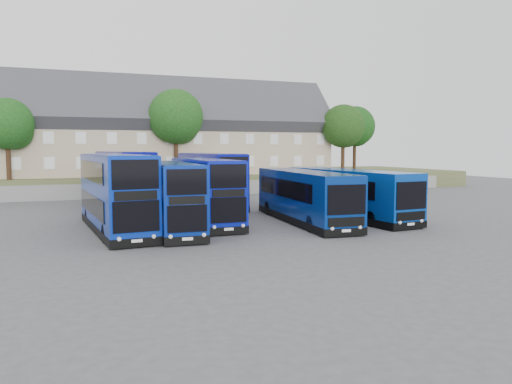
% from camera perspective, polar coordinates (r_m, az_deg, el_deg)
% --- Properties ---
extents(ground, '(120.00, 120.00, 0.00)m').
position_cam_1_polar(ground, '(28.93, -2.44, -4.84)').
color(ground, '#4C4C51').
rests_on(ground, ground).
extents(retaining_wall, '(70.00, 0.40, 1.50)m').
position_cam_1_polar(retaining_wall, '(52.00, -10.87, 0.28)').
color(retaining_wall, slate).
rests_on(retaining_wall, ground).
extents(earth_bank, '(80.00, 20.00, 2.00)m').
position_cam_1_polar(earth_bank, '(61.83, -12.50, 1.22)').
color(earth_bank, '#4F5932').
rests_on(earth_bank, ground).
extents(terrace_row, '(48.00, 10.40, 11.20)m').
position_cam_1_polar(terrace_row, '(57.38, -15.00, 6.48)').
color(terrace_row, tan).
rests_on(terrace_row, earth_bank).
extents(dd_front_left, '(3.54, 11.64, 4.56)m').
position_cam_1_polar(dd_front_left, '(30.69, -15.78, -0.24)').
color(dd_front_left, '#092AA7').
rests_on(dd_front_left, ground).
extents(dd_front_mid, '(2.85, 10.33, 4.06)m').
position_cam_1_polar(dd_front_mid, '(30.22, -9.60, -0.68)').
color(dd_front_mid, navy).
rests_on(dd_front_mid, ground).
extents(dd_front_right, '(2.55, 10.64, 4.21)m').
position_cam_1_polar(dd_front_right, '(33.09, -5.84, -0.01)').
color(dd_front_right, '#0816A2').
rests_on(dd_front_right, ground).
extents(dd_rear_left, '(3.81, 11.88, 4.64)m').
position_cam_1_polar(dd_rear_left, '(42.71, -14.89, 1.26)').
color(dd_rear_left, '#070B81').
rests_on(dd_rear_left, ground).
extents(dd_rear_right, '(3.11, 11.40, 4.49)m').
position_cam_1_polar(dd_rear_right, '(42.47, -5.26, 1.28)').
color(dd_rear_right, '#070D89').
rests_on(dd_rear_right, ground).
extents(coach_east_a, '(3.63, 12.70, 3.43)m').
position_cam_1_polar(coach_east_a, '(33.62, 5.54, -0.59)').
color(coach_east_a, navy).
rests_on(coach_east_a, ground).
extents(coach_east_b, '(3.70, 12.73, 3.43)m').
position_cam_1_polar(coach_east_b, '(36.11, 10.54, -0.27)').
color(coach_east_b, '#083796').
rests_on(coach_east_b, ground).
extents(tree_west, '(4.80, 4.80, 7.65)m').
position_cam_1_polar(tree_west, '(52.40, -26.40, 6.79)').
color(tree_west, '#382314').
rests_on(tree_west, earth_bank).
extents(tree_mid, '(5.76, 5.76, 9.18)m').
position_cam_1_polar(tree_mid, '(53.90, -9.03, 8.26)').
color(tree_mid, '#382314').
rests_on(tree_mid, earth_bank).
extents(tree_east, '(5.12, 5.12, 8.16)m').
position_cam_1_polar(tree_east, '(60.80, 10.01, 7.23)').
color(tree_east, '#382314').
rests_on(tree_east, earth_bank).
extents(tree_far, '(5.44, 5.44, 8.67)m').
position_cam_1_polar(tree_far, '(69.91, 11.29, 7.19)').
color(tree_far, '#382314').
rests_on(tree_far, earth_bank).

